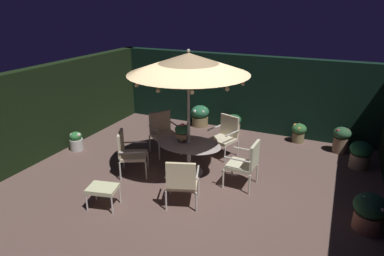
% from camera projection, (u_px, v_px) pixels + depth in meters
% --- Properties ---
extents(ground_plane, '(8.18, 7.50, 0.02)m').
position_uv_depth(ground_plane, '(193.00, 181.00, 7.35)').
color(ground_plane, brown).
extents(hedge_backdrop_rear, '(8.18, 0.30, 2.23)m').
position_uv_depth(hedge_backdrop_rear, '(242.00, 93.00, 10.02)').
color(hedge_backdrop_rear, black).
rests_on(hedge_backdrop_rear, ground_plane).
extents(hedge_backdrop_left, '(0.30, 7.50, 2.23)m').
position_uv_depth(hedge_backdrop_left, '(51.00, 109.00, 8.47)').
color(hedge_backdrop_left, black).
rests_on(hedge_backdrop_left, ground_plane).
extents(patio_dining_table, '(1.48, 1.04, 0.72)m').
position_uv_depth(patio_dining_table, '(189.00, 151.00, 7.50)').
color(patio_dining_table, beige).
rests_on(patio_dining_table, ground_plane).
extents(patio_umbrella, '(2.54, 2.54, 2.78)m').
position_uv_depth(patio_umbrella, '(189.00, 64.00, 6.81)').
color(patio_umbrella, beige).
rests_on(patio_umbrella, ground_plane).
extents(centerpiece_planter, '(0.35, 0.35, 0.43)m').
position_uv_depth(centerpiece_planter, '(183.00, 131.00, 7.47)').
color(centerpiece_planter, tan).
rests_on(centerpiece_planter, patio_dining_table).
extents(patio_chair_north, '(0.78, 0.77, 1.02)m').
position_uv_depth(patio_chair_north, '(129.00, 151.00, 7.43)').
color(patio_chair_north, beige).
rests_on(patio_chair_north, ground_plane).
extents(patio_chair_northeast, '(0.75, 0.74, 0.99)m').
position_uv_depth(patio_chair_northeast, '(182.00, 180.00, 6.26)').
color(patio_chair_northeast, beige).
rests_on(patio_chair_northeast, ground_plane).
extents(patio_chair_east, '(0.62, 0.60, 1.01)m').
position_uv_depth(patio_chair_east, '(246.00, 162.00, 6.93)').
color(patio_chair_east, beige).
rests_on(patio_chair_east, ground_plane).
extents(patio_chair_southeast, '(0.74, 0.72, 1.02)m').
position_uv_depth(patio_chair_southeast, '(226.00, 134.00, 8.40)').
color(patio_chair_southeast, silver).
rests_on(patio_chair_southeast, ground_plane).
extents(patio_chair_south, '(0.87, 0.87, 1.04)m').
position_uv_depth(patio_chair_south, '(163.00, 130.00, 8.56)').
color(patio_chair_south, beige).
rests_on(patio_chair_south, ground_plane).
extents(ottoman_footrest, '(0.61, 0.51, 0.44)m').
position_uv_depth(ottoman_footrest, '(103.00, 189.00, 6.29)').
color(ottoman_footrest, silver).
rests_on(ottoman_footrest, ground_plane).
extents(potted_plant_back_left, '(0.56, 0.56, 0.66)m').
position_uv_depth(potted_plant_back_left, '(370.00, 211.00, 5.67)').
color(potted_plant_back_left, '#A6644A').
rests_on(potted_plant_back_left, ground_plane).
extents(potted_plant_front_corner, '(0.56, 0.56, 0.65)m').
position_uv_depth(potted_plant_front_corner, '(200.00, 115.00, 10.47)').
color(potted_plant_front_corner, olive).
rests_on(potted_plant_front_corner, ground_plane).
extents(potted_plant_back_right, '(0.50, 0.50, 0.65)m').
position_uv_depth(potted_plant_back_right, '(360.00, 154.00, 7.81)').
color(potted_plant_back_right, '#836C56').
rests_on(potted_plant_back_right, ground_plane).
extents(potted_plant_left_near, '(0.46, 0.47, 0.56)m').
position_uv_depth(potted_plant_left_near, '(233.00, 123.00, 9.91)').
color(potted_plant_left_near, tan).
rests_on(potted_plant_left_near, ground_plane).
extents(potted_plant_left_far, '(0.40, 0.40, 0.53)m').
position_uv_depth(potted_plant_left_far, '(299.00, 132.00, 9.26)').
color(potted_plant_left_far, olive).
rests_on(potted_plant_left_far, ground_plane).
extents(potted_plant_back_center, '(0.44, 0.44, 0.68)m').
position_uv_depth(potted_plant_back_center, '(341.00, 139.00, 8.61)').
color(potted_plant_back_center, '#87694F').
rests_on(potted_plant_back_center, ground_plane).
extents(potted_plant_right_near, '(0.34, 0.34, 0.49)m').
position_uv_depth(potted_plant_right_near, '(76.00, 141.00, 8.79)').
color(potted_plant_right_near, beige).
rests_on(potted_plant_right_near, ground_plane).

